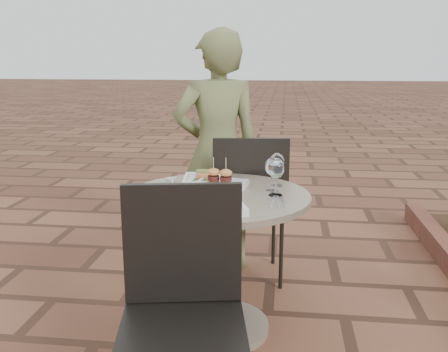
# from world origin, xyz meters

# --- Properties ---
(ground) EXTENTS (60.00, 60.00, 0.00)m
(ground) POSITION_xyz_m (0.00, 0.00, 0.00)
(ground) COLOR brown
(ground) RESTS_ON ground
(cafe_table) EXTENTS (0.90, 0.90, 0.73)m
(cafe_table) POSITION_xyz_m (0.17, -0.20, 0.48)
(cafe_table) COLOR gray
(cafe_table) RESTS_ON ground
(chair_far) EXTENTS (0.50, 0.50, 0.93)m
(chair_far) POSITION_xyz_m (0.28, 0.38, 0.55)
(chair_far) COLOR black
(chair_far) RESTS_ON ground
(chair_near) EXTENTS (0.51, 0.51, 0.93)m
(chair_near) POSITION_xyz_m (0.13, -0.91, 0.55)
(chair_near) COLOR black
(chair_near) RESTS_ON ground
(diner) EXTENTS (0.66, 0.54, 1.56)m
(diner) POSITION_xyz_m (0.05, 0.61, 0.78)
(diner) COLOR brown
(diner) RESTS_ON ground
(plate_salmon) EXTENTS (0.25, 0.25, 0.06)m
(plate_salmon) POSITION_xyz_m (0.07, 0.03, 0.75)
(plate_salmon) COLOR silver
(plate_salmon) RESTS_ON cafe_table
(plate_sliders) EXTENTS (0.28, 0.28, 0.16)m
(plate_sliders) POSITION_xyz_m (0.16, -0.11, 0.76)
(plate_sliders) COLOR silver
(plate_sliders) RESTS_ON cafe_table
(plate_tuna) EXTENTS (0.35, 0.35, 0.03)m
(plate_tuna) POSITION_xyz_m (0.17, -0.46, 0.75)
(plate_tuna) COLOR silver
(plate_tuna) RESTS_ON cafe_table
(wine_glass_right) EXTENTS (0.08, 0.08, 0.18)m
(wine_glass_right) POSITION_xyz_m (0.45, -0.20, 0.86)
(wine_glass_right) COLOR white
(wine_glass_right) RESTS_ON cafe_table
(wine_glass_mid) EXTENTS (0.07, 0.07, 0.17)m
(wine_glass_mid) POSITION_xyz_m (0.43, -0.12, 0.85)
(wine_glass_mid) COLOR white
(wine_glass_mid) RESTS_ON cafe_table
(wine_glass_far) EXTENTS (0.07, 0.07, 0.17)m
(wine_glass_far) POSITION_xyz_m (0.45, -0.01, 0.85)
(wine_glass_far) COLOR white
(wine_glass_far) RESTS_ON cafe_table
(steel_ramekin) EXTENTS (0.07, 0.07, 0.04)m
(steel_ramekin) POSITION_xyz_m (-0.09, -0.08, 0.75)
(steel_ramekin) COLOR silver
(steel_ramekin) RESTS_ON cafe_table
(cutlery_set) EXTENTS (0.11, 0.21, 0.00)m
(cutlery_set) POSITION_xyz_m (0.46, -0.32, 0.73)
(cutlery_set) COLOR silver
(cutlery_set) RESTS_ON cafe_table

